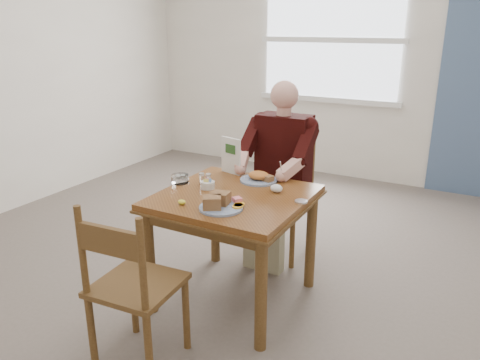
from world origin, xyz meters
The scene contains 16 objects.
floor centered at (0.00, 0.00, 0.00)m, with size 6.00×6.00×0.00m, color #665C52.
wall_back centered at (0.00, 3.00, 1.40)m, with size 5.50×5.50×0.00m, color white.
lemon_wedge centered at (-0.19, -0.30, 0.76)m, with size 0.05×0.04×0.03m, color yellow.
napkin centered at (0.22, 0.16, 0.78)m, with size 0.08×0.07×0.05m, color white.
metal_dish centered at (0.42, 0.08, 0.75)m, with size 0.08×0.08×0.01m, color silver.
window centered at (-0.40, 2.97, 1.60)m, with size 1.72×0.04×1.42m.
table centered at (0.00, 0.00, 0.64)m, with size 0.92×0.92×0.75m.
chair_far centered at (0.00, 0.80, 0.48)m, with size 0.42×0.42×0.95m.
chair_near centered at (-0.14, -0.83, 0.48)m, with size 0.45×0.45×0.95m.
diner centered at (0.00, 0.71, 0.81)m, with size 0.53×0.56×1.39m.
near_plate centered at (0.04, -0.25, 0.78)m, with size 0.34×0.34×0.09m.
far_plate centered at (0.03, 0.31, 0.78)m, with size 0.33×0.33×0.07m.
caddy centered at (-0.20, 0.01, 0.77)m, with size 0.12×0.12×0.07m.
shakers centered at (-0.26, 0.07, 0.79)m, with size 0.09×0.05×0.08m.
creamer centered at (-0.43, 0.02, 0.78)m, with size 0.13×0.13×0.06m.
menu centered at (-0.23, 0.37, 0.88)m, with size 0.18×0.06×0.26m.
Camera 1 is at (1.37, -2.42, 1.77)m, focal length 35.00 mm.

